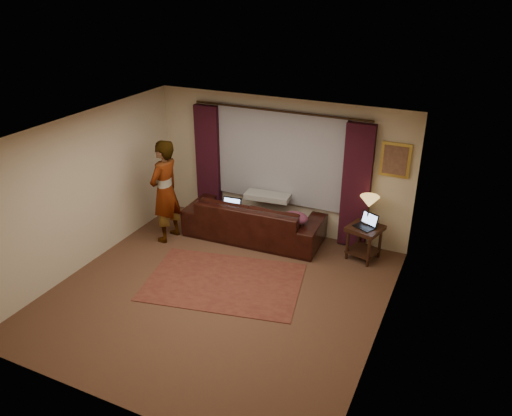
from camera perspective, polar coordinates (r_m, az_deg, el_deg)
The scene contains 20 objects.
floor at distance 8.05m, azimuth -4.32°, elevation -9.69°, with size 5.00×5.00×0.01m, color brown.
ceiling at distance 6.90m, azimuth -5.02°, elevation 8.36°, with size 5.00×5.00×0.02m, color silver.
wall_back at distance 9.45m, azimuth 2.79°, elevation 4.80°, with size 5.00×0.02×2.60m, color beige.
wall_front at distance 5.67m, azimuth -17.31°, elevation -11.58°, with size 5.00×0.02×2.60m, color beige.
wall_left at distance 8.79m, azimuth -19.02°, elevation 1.80°, with size 0.02×5.00×2.60m, color beige.
wall_right at distance 6.64m, azimuth 14.62°, elevation -5.38°, with size 0.02×5.00×2.60m, color beige.
sheer_curtain at distance 9.33m, azimuth 2.67°, elevation 5.84°, with size 2.50×0.05×1.80m, color #95949C.
drape_left at distance 10.02m, azimuth -5.45°, elevation 5.20°, with size 0.50×0.14×2.30m, color black.
drape_right at distance 8.98m, azimuth 11.39°, elevation 2.37°, with size 0.50×0.14×2.30m, color black.
curtain_rod at distance 9.03m, azimuth 2.66°, elevation 11.02°, with size 0.04×0.04×3.40m, color black.
picture_frame at distance 8.75m, azimuth 15.65°, elevation 5.31°, with size 0.50×0.04×0.60m, color gold.
sofa at distance 9.37m, azimuth -0.25°, elevation -0.48°, with size 2.61×1.13×1.05m, color black.
throw_blanket at distance 9.33m, azimuth 1.33°, elevation 2.91°, with size 0.85×0.34×0.10m, color #999992.
clothing_pile at distance 8.94m, azimuth 4.46°, elevation -1.17°, with size 0.48×0.37×0.20m, color brown.
laptop_sofa at distance 9.28m, azimuth -3.05°, elevation 0.11°, with size 0.36×0.39×0.26m, color black, non-canonical shape.
area_rug at distance 8.29m, azimuth -3.69°, elevation -8.40°, with size 2.50×1.67×0.01m, color brown.
end_table at distance 8.98m, azimuth 12.21°, elevation -3.86°, with size 0.54×0.54×0.62m, color black.
tiffany_lamp at distance 8.81m, azimuth 12.73°, elevation -0.28°, with size 0.33×0.33×0.53m, color brown, non-canonical shape.
laptop_table at distance 8.75m, azimuth 12.35°, elevation -1.48°, with size 0.34×0.37×0.24m, color black, non-canonical shape.
person at distance 9.30m, azimuth -10.35°, elevation 1.89°, with size 0.57×0.57×1.95m, color #999992.
Camera 1 is at (3.32, -5.71, 4.59)m, focal length 35.00 mm.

